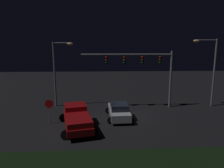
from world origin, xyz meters
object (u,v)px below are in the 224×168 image
at_px(car_sedan, 119,111).
at_px(street_lamp_left, 58,66).
at_px(street_lamp_right, 210,64).
at_px(stop_sign, 49,107).
at_px(traffic_signal_gantry, 142,64).
at_px(pickup_truck, 77,117).

xyz_separation_m(car_sedan, street_lamp_left, (-6.63, 4.50, 4.03)).
bearing_deg(street_lamp_right, stop_sign, -164.21).
xyz_separation_m(traffic_signal_gantry, stop_sign, (-9.28, -4.68, -3.47)).
distance_m(car_sedan, street_lamp_left, 8.97).
bearing_deg(car_sedan, pickup_truck, 118.24).
distance_m(street_lamp_right, stop_sign, 18.21).
distance_m(street_lamp_left, street_lamp_right, 17.47).
height_order(traffic_signal_gantry, stop_sign, traffic_signal_gantry).
xyz_separation_m(street_lamp_left, street_lamp_right, (17.45, -0.75, 0.22)).
bearing_deg(street_lamp_left, street_lamp_right, -2.46).
xyz_separation_m(traffic_signal_gantry, street_lamp_right, (7.92, 0.19, -0.04)).
height_order(car_sedan, stop_sign, stop_sign).
bearing_deg(traffic_signal_gantry, street_lamp_right, 1.38).
bearing_deg(traffic_signal_gantry, pickup_truck, -139.08).
relative_size(pickup_truck, street_lamp_left, 0.76).
xyz_separation_m(street_lamp_right, stop_sign, (-17.21, -4.87, -3.43)).
distance_m(pickup_truck, traffic_signal_gantry, 9.74).
relative_size(street_lamp_right, stop_sign, 3.52).
height_order(street_lamp_right, stop_sign, street_lamp_right).
xyz_separation_m(traffic_signal_gantry, street_lamp_left, (-9.53, 0.94, -0.26)).
height_order(traffic_signal_gantry, street_lamp_left, street_lamp_left).
xyz_separation_m(pickup_truck, traffic_signal_gantry, (6.70, 5.81, 4.03)).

